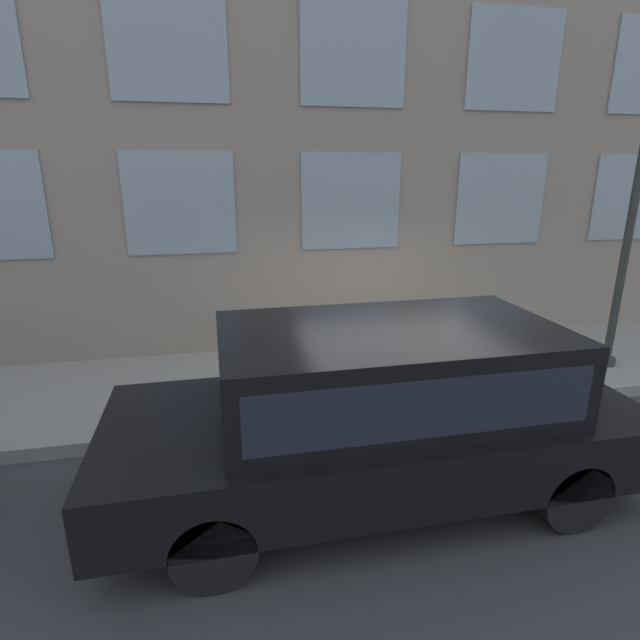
# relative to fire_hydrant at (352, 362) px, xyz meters

# --- Properties ---
(ground_plane) EXTENTS (80.00, 80.00, 0.00)m
(ground_plane) POSITION_rel_fire_hydrant_xyz_m (-0.68, -0.52, -0.61)
(ground_plane) COLOR #38383A
(sidewalk) EXTENTS (2.71, 60.00, 0.17)m
(sidewalk) POSITION_rel_fire_hydrant_xyz_m (0.68, -0.52, -0.52)
(sidewalk) COLOR gray
(sidewalk) RESTS_ON ground_plane
(building_facade) EXTENTS (0.33, 40.00, 8.15)m
(building_facade) POSITION_rel_fire_hydrant_xyz_m (2.19, -0.52, 3.46)
(building_facade) COLOR gray
(building_facade) RESTS_ON ground_plane
(fire_hydrant) EXTENTS (0.37, 0.47, 0.85)m
(fire_hydrant) POSITION_rel_fire_hydrant_xyz_m (0.00, 0.00, 0.00)
(fire_hydrant) COLOR red
(fire_hydrant) RESTS_ON sidewalk
(person) EXTENTS (0.30, 0.20, 1.22)m
(person) POSITION_rel_fire_hydrant_xyz_m (0.06, 0.87, 0.30)
(person) COLOR #232328
(person) RESTS_ON sidewalk
(parked_truck_black_near) EXTENTS (2.05, 5.09, 1.73)m
(parked_truck_black_near) POSITION_rel_fire_hydrant_xyz_m (-1.93, 0.25, 0.38)
(parked_truck_black_near) COLOR black
(parked_truck_black_near) RESTS_ON ground_plane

